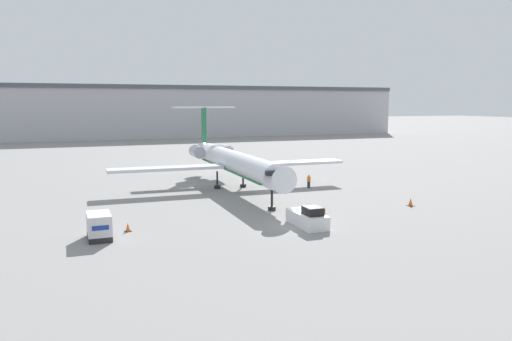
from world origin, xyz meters
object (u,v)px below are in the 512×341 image
at_px(luggage_cart, 99,226).
at_px(pushback_tug, 307,218).
at_px(worker_by_wing, 309,181).
at_px(traffic_cone_left, 128,227).
at_px(worker_near_tug, 323,215).
at_px(airplane_main, 232,161).
at_px(traffic_cone_right, 411,202).

bearing_deg(luggage_cart, pushback_tug, -7.57).
distance_m(worker_by_wing, traffic_cone_left, 27.88).
bearing_deg(pushback_tug, worker_near_tug, 2.69).
distance_m(luggage_cart, worker_near_tug, 18.98).
bearing_deg(luggage_cart, traffic_cone_left, 33.55).
height_order(airplane_main, worker_by_wing, airplane_main).
relative_size(pushback_tug, traffic_cone_left, 6.17).
distance_m(airplane_main, traffic_cone_left, 22.78).
relative_size(pushback_tug, worker_by_wing, 2.77).
distance_m(worker_near_tug, worker_by_wing, 19.30).
bearing_deg(traffic_cone_right, worker_by_wing, 109.20).
height_order(pushback_tug, traffic_cone_left, pushback_tug).
bearing_deg(worker_near_tug, traffic_cone_right, 16.90).
height_order(worker_by_wing, traffic_cone_right, worker_by_wing).
distance_m(worker_near_tug, traffic_cone_left, 16.90).
bearing_deg(pushback_tug, worker_by_wing, 62.47).
xyz_separation_m(airplane_main, traffic_cone_right, (14.12, -16.94, -3.16)).
height_order(pushback_tug, traffic_cone_right, pushback_tug).
distance_m(airplane_main, pushback_tug, 21.02).
height_order(worker_near_tug, worker_by_wing, worker_by_wing).
bearing_deg(worker_near_tug, pushback_tug, -177.31).
relative_size(worker_near_tug, traffic_cone_right, 1.97).
bearing_deg(traffic_cone_left, traffic_cone_right, 0.00).
height_order(worker_by_wing, traffic_cone_left, worker_by_wing).
height_order(luggage_cart, worker_by_wing, luggage_cart).
xyz_separation_m(traffic_cone_left, traffic_cone_right, (29.01, 0.00, 0.04)).
xyz_separation_m(worker_near_tug, traffic_cone_left, (-16.46, 3.81, -0.49)).
relative_size(airplane_main, traffic_cone_right, 38.34).
bearing_deg(luggage_cart, worker_near_tug, -6.74).
bearing_deg(traffic_cone_left, luggage_cart, -146.45).
distance_m(luggage_cart, traffic_cone_left, 2.94).
bearing_deg(airplane_main, worker_near_tug, -85.66).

